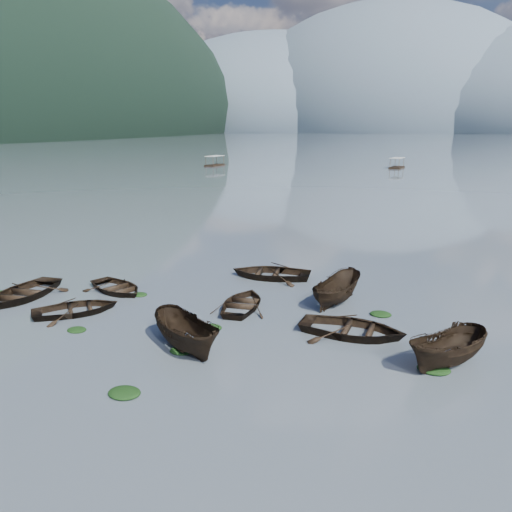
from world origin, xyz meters
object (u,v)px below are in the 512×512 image
(rowboat_3, at_px, (243,307))
(pontoon_left, at_px, (215,166))
(rowboat_0, at_px, (24,297))
(pontoon_centre, at_px, (397,168))

(rowboat_3, relative_size, pontoon_left, 0.69)
(rowboat_0, bearing_deg, rowboat_3, 8.50)
(pontoon_left, relative_size, pontoon_centre, 1.02)
(rowboat_3, distance_m, pontoon_left, 98.28)
(pontoon_left, bearing_deg, pontoon_centre, 16.07)
(pontoon_centre, bearing_deg, pontoon_left, -161.41)
(rowboat_0, height_order, pontoon_left, pontoon_left)
(rowboat_3, height_order, pontoon_left, pontoon_left)
(rowboat_3, height_order, pontoon_centre, pontoon_centre)
(rowboat_3, bearing_deg, pontoon_left, -70.54)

